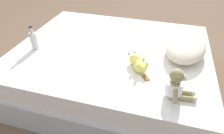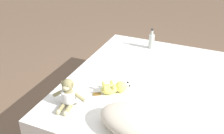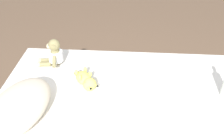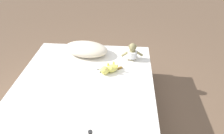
{
  "view_description": "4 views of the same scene",
  "coord_description": "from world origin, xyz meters",
  "views": [
    {
      "loc": [
        1.64,
        0.47,
        1.5
      ],
      "look_at": [
        0.39,
        0.11,
        0.55
      ],
      "focal_mm": 31.77,
      "sensor_mm": 36.0,
      "label": 1
    },
    {
      "loc": [
        -0.49,
        2.09,
        1.82
      ],
      "look_at": [
        0.4,
        0.04,
        0.58
      ],
      "focal_mm": 42.76,
      "sensor_mm": 36.0,
      "label": 2
    },
    {
      "loc": [
        -1.24,
        0.0,
        1.72
      ],
      "look_at": [
        0.36,
        0.12,
        0.6
      ],
      "focal_mm": 40.83,
      "sensor_mm": 36.0,
      "label": 3
    },
    {
      "loc": [
        0.45,
        -1.59,
        1.92
      ],
      "look_at": [
        0.3,
        0.33,
        0.55
      ],
      "focal_mm": 31.91,
      "sensor_mm": 36.0,
      "label": 4
    }
  ],
  "objects": [
    {
      "name": "pillow",
      "position": [
        -0.08,
        0.69,
        0.57
      ],
      "size": [
        0.65,
        0.45,
        0.16
      ],
      "color": "beige",
      "rests_on": "bed"
    },
    {
      "name": "plush_monkey",
      "position": [
        0.53,
        0.61,
        0.59
      ],
      "size": [
        0.29,
        0.24,
        0.24
      ],
      "color": "#8E8456",
      "rests_on": "bed"
    },
    {
      "name": "plush_yellow_creature",
      "position": [
        0.26,
        0.3,
        0.54
      ],
      "size": [
        0.3,
        0.24,
        0.1
      ],
      "color": "#EAE066",
      "rests_on": "bed"
    }
  ]
}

